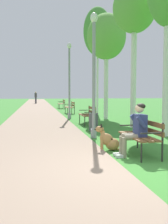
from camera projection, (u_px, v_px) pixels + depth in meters
ground_plane at (138, 170)px, 4.96m from camera, size 120.00×120.00×0.00m
paved_path at (37, 106)px, 28.14m from camera, size 3.26×60.00×0.04m
park_bench_near at (142, 134)px, 6.20m from camera, size 0.55×1.50×0.85m
park_bench_mid at (88, 114)px, 12.06m from camera, size 0.55×1.50×0.85m
park_bench_far at (70, 106)px, 18.50m from camera, size 0.55×1.50×0.85m
park_bench_furthest at (62, 103)px, 24.28m from camera, size 0.55×1.50×0.85m
person_seated_on_near_bench at (136, 127)px, 6.03m from camera, size 0.74×0.49×1.25m
dog_shepherd at (109, 140)px, 6.65m from camera, size 0.83×0.31×0.71m
lamp_post_near at (94, 74)px, 8.35m from camera, size 0.24×0.24×4.05m
lamp_post_mid at (69, 80)px, 14.52m from camera, size 0.24×0.24×4.29m
birch_tree_third at (134, 10)px, 10.68m from camera, size 1.80×1.88×6.06m
birch_tree_fourth at (106, 37)px, 14.19m from camera, size 2.14×2.35×5.84m
birch_tree_fifth at (98, 32)px, 16.92m from camera, size 1.87×1.80×7.11m
litter_bin at (93, 122)px, 9.99m from camera, size 0.36×0.36×0.70m
pedestrian_distant at (36, 98)px, 34.34m from camera, size 0.32×0.22×1.65m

